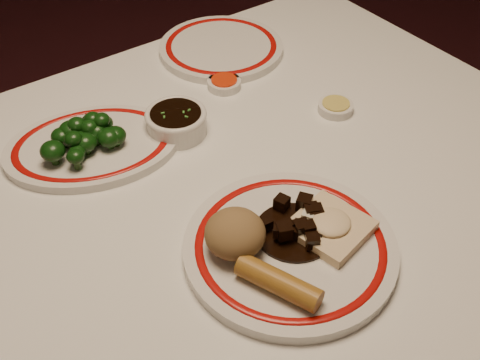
% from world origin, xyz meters
% --- Properties ---
extents(dining_table, '(1.20, 0.90, 0.75)m').
position_xyz_m(dining_table, '(0.00, 0.00, 0.66)').
color(dining_table, white).
rests_on(dining_table, ground).
extents(main_plate, '(0.32, 0.32, 0.02)m').
position_xyz_m(main_plate, '(-0.01, -0.18, 0.76)').
color(main_plate, silver).
rests_on(main_plate, dining_table).
extents(rice_mound, '(0.08, 0.08, 0.06)m').
position_xyz_m(rice_mound, '(-0.08, -0.14, 0.80)').
color(rice_mound, olive).
rests_on(rice_mound, main_plate).
extents(spring_roll, '(0.07, 0.12, 0.03)m').
position_xyz_m(spring_roll, '(-0.07, -0.23, 0.78)').
color(spring_roll, olive).
rests_on(spring_roll, main_plate).
extents(fried_wonton, '(0.12, 0.12, 0.03)m').
position_xyz_m(fried_wonton, '(0.05, -0.19, 0.78)').
color(fried_wonton, beige).
rests_on(fried_wonton, main_plate).
extents(stirfry_heap, '(0.11, 0.12, 0.03)m').
position_xyz_m(stirfry_heap, '(0.02, -0.16, 0.78)').
color(stirfry_heap, black).
rests_on(stirfry_heap, main_plate).
extents(broccoli_plate, '(0.35, 0.32, 0.02)m').
position_xyz_m(broccoli_plate, '(-0.13, 0.19, 0.76)').
color(broccoli_plate, silver).
rests_on(broccoli_plate, dining_table).
extents(broccoli_pile, '(0.14, 0.10, 0.05)m').
position_xyz_m(broccoli_pile, '(-0.14, 0.19, 0.79)').
color(broccoli_pile, '#23471C').
rests_on(broccoli_pile, broccoli_plate).
extents(soy_bowl, '(0.10, 0.10, 0.04)m').
position_xyz_m(soy_bowl, '(0.01, 0.15, 0.77)').
color(soy_bowl, silver).
rests_on(soy_bowl, dining_table).
extents(sweet_sour_dish, '(0.06, 0.06, 0.02)m').
position_xyz_m(sweet_sour_dish, '(0.15, 0.22, 0.76)').
color(sweet_sour_dish, silver).
rests_on(sweet_sour_dish, dining_table).
extents(mustard_dish, '(0.06, 0.06, 0.02)m').
position_xyz_m(mustard_dish, '(0.27, 0.03, 0.76)').
color(mustard_dish, silver).
rests_on(mustard_dish, dining_table).
extents(far_plate, '(0.29, 0.29, 0.02)m').
position_xyz_m(far_plate, '(0.22, 0.33, 0.76)').
color(far_plate, silver).
rests_on(far_plate, dining_table).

